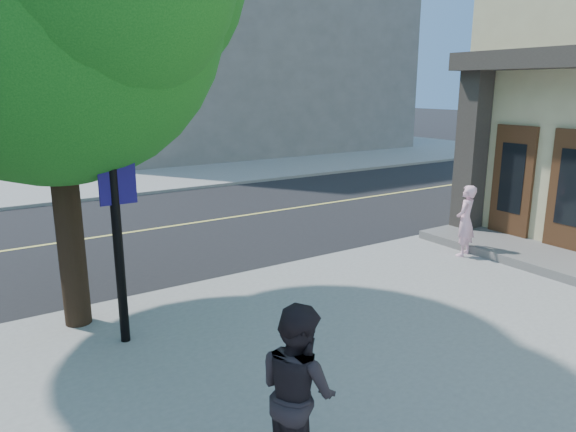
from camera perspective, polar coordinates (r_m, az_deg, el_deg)
ground at (r=9.43m, az=-25.48°, el=-10.42°), size 140.00×140.00×0.00m
road_ew at (r=13.67m, az=-28.19°, el=-3.34°), size 140.00×9.00×0.01m
sidewalk_ne at (r=33.59m, az=-7.65°, el=7.58°), size 29.00×25.00×0.12m
filler_ne at (r=34.24m, az=-7.64°, el=19.54°), size 18.00×16.00×14.00m
man_on_phone at (r=11.79m, az=18.70°, el=-0.50°), size 0.65×0.54×1.53m
pedestrian at (r=5.03m, az=1.09°, el=-18.47°), size 0.68×0.85×1.70m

